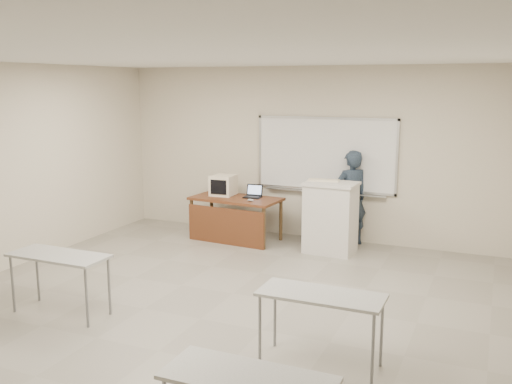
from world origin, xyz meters
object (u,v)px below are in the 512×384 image
at_px(keyboard, 324,180).
at_px(presenter, 351,198).
at_px(crt_monitor, 223,185).
at_px(mouse, 250,200).
at_px(whiteboard, 325,155).
at_px(laptop, 253,194).
at_px(instructor_desk, 233,210).
at_px(podium, 331,217).

bearing_deg(keyboard, presenter, 51.17).
height_order(crt_monitor, mouse, crt_monitor).
relative_size(mouse, presenter, 0.07).
xyz_separation_m(whiteboard, keyboard, (0.18, -0.70, -0.32)).
xyz_separation_m(laptop, keyboard, (1.31, -0.18, 0.36)).
bearing_deg(keyboard, crt_monitor, 168.17).
distance_m(whiteboard, keyboard, 0.79).
xyz_separation_m(whiteboard, mouse, (-1.03, -0.87, -0.71)).
relative_size(instructor_desk, laptop, 5.31).
bearing_deg(whiteboard, keyboard, -75.24).
xyz_separation_m(podium, mouse, (-1.37, -0.10, 0.19)).
xyz_separation_m(whiteboard, podium, (0.33, -0.77, -0.90)).
bearing_deg(whiteboard, podium, -66.50).
xyz_separation_m(podium, crt_monitor, (-2.03, 0.23, 0.35)).
distance_m(whiteboard, laptop, 1.42).
relative_size(whiteboard, laptop, 8.54).
relative_size(crt_monitor, mouse, 4.01).
xyz_separation_m(instructor_desk, presenter, (1.91, 0.61, 0.25)).
relative_size(instructor_desk, mouse, 14.07).
height_order(instructor_desk, crt_monitor, crt_monitor).
height_order(podium, laptop, podium).
relative_size(podium, presenter, 0.71).
bearing_deg(mouse, whiteboard, 28.55).
height_order(whiteboard, laptop, whiteboard).
height_order(instructor_desk, mouse, mouse).
relative_size(laptop, keyboard, 0.59).
height_order(crt_monitor, keyboard, keyboard).
bearing_deg(presenter, whiteboard, -60.03).
relative_size(podium, crt_monitor, 2.62).
distance_m(whiteboard, mouse, 1.52).
bearing_deg(instructor_desk, crt_monitor, 146.49).
relative_size(whiteboard, keyboard, 5.00).
relative_size(podium, keyboard, 2.32).
distance_m(crt_monitor, mouse, 0.76).
distance_m(instructor_desk, mouse, 0.43).
distance_m(whiteboard, crt_monitor, 1.87).
xyz_separation_m(mouse, keyboard, (1.22, 0.17, 0.39)).
relative_size(whiteboard, crt_monitor, 5.64).
bearing_deg(keyboard, mouse, -179.17).
bearing_deg(crt_monitor, keyboard, -6.87).
xyz_separation_m(podium, laptop, (-1.46, 0.25, 0.23)).
height_order(laptop, presenter, presenter).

